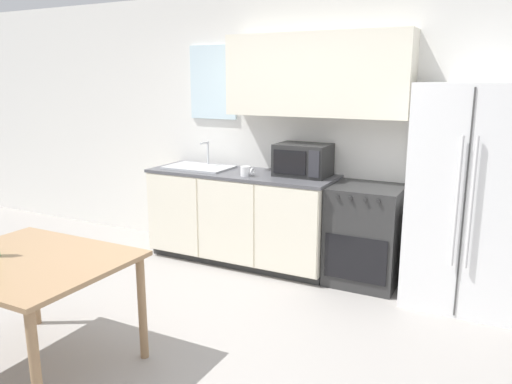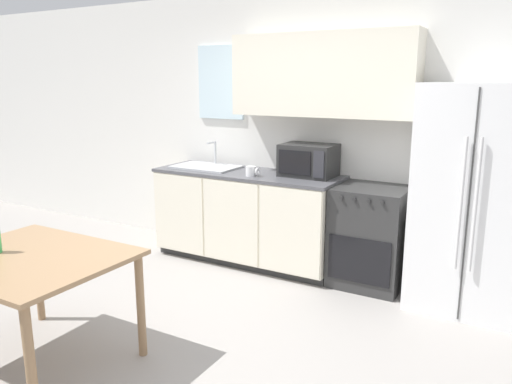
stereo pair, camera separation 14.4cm
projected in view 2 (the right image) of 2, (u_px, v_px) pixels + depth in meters
ground_plane at (187, 348)px, 3.49m from camera, size 12.00×12.00×0.00m
wall_back at (311, 120)px, 4.88m from camera, size 12.00×0.38×2.70m
kitchen_counter at (247, 216)px, 5.09m from camera, size 1.92×0.67×0.93m
oven_range at (370, 236)px, 4.50m from camera, size 0.63×0.61×0.90m
refrigerator at (474, 199)px, 3.95m from camera, size 0.88×0.74×1.81m
kitchen_sink at (206, 166)px, 5.23m from camera, size 0.68×0.44×0.26m
microwave at (309, 160)px, 4.74m from camera, size 0.51×0.38×0.31m
coffee_mug at (252, 171)px, 4.76m from camera, size 0.13×0.10×0.09m
dining_table at (30, 270)px, 3.16m from camera, size 1.17×0.96×0.75m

